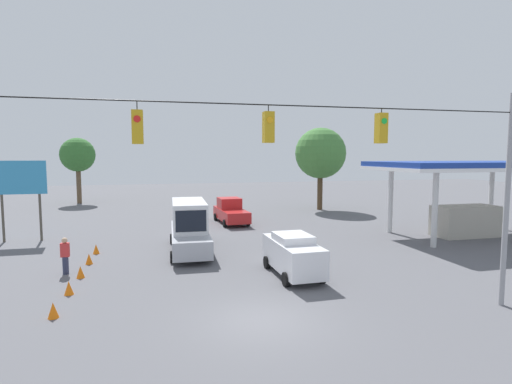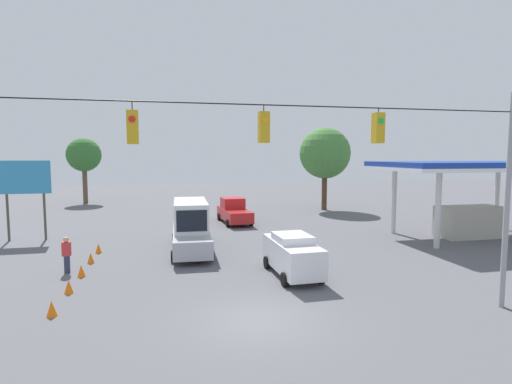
% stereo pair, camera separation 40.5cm
% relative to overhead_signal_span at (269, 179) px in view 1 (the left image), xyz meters
% --- Properties ---
extents(ground_plane, '(140.00, 140.00, 0.00)m').
position_rel_overhead_signal_span_xyz_m(ground_plane, '(0.01, -0.79, -5.04)').
color(ground_plane, '#56565B').
extents(overhead_signal_span, '(19.03, 0.38, 8.11)m').
position_rel_overhead_signal_span_xyz_m(overhead_signal_span, '(0.00, 0.00, 0.00)').
color(overhead_signal_span, '#939399').
rests_on(overhead_signal_span, ground_plane).
extents(box_truck_silver_withflow_mid, '(2.48, 7.52, 3.03)m').
position_rel_overhead_signal_span_xyz_m(box_truck_silver_withflow_mid, '(1.70, -11.90, -3.56)').
color(box_truck_silver_withflow_mid, '#A8AAB2').
rests_on(box_truck_silver_withflow_mid, ground_plane).
extents(sedan_white_crossing_near, '(2.04, 4.57, 2.03)m').
position_rel_overhead_signal_span_xyz_m(sedan_white_crossing_near, '(-2.77, -5.58, -3.99)').
color(sedan_white_crossing_near, silver).
rests_on(sedan_white_crossing_near, ground_plane).
extents(pickup_truck_red_oncoming_deep, '(2.49, 5.61, 2.12)m').
position_rel_overhead_signal_span_xyz_m(pickup_truck_red_oncoming_deep, '(-2.51, -21.18, -4.07)').
color(pickup_truck_red_oncoming_deep, red).
rests_on(pickup_truck_red_oncoming_deep, ground_plane).
extents(traffic_cone_nearest, '(0.38, 0.38, 0.58)m').
position_rel_overhead_signal_span_xyz_m(traffic_cone_nearest, '(7.21, -2.77, -4.76)').
color(traffic_cone_nearest, orange).
rests_on(traffic_cone_nearest, ground_plane).
extents(traffic_cone_second, '(0.38, 0.38, 0.58)m').
position_rel_overhead_signal_span_xyz_m(traffic_cone_second, '(7.19, -5.23, -4.76)').
color(traffic_cone_second, orange).
rests_on(traffic_cone_second, ground_plane).
extents(traffic_cone_third, '(0.38, 0.38, 0.58)m').
position_rel_overhead_signal_span_xyz_m(traffic_cone_third, '(7.15, -7.58, -4.76)').
color(traffic_cone_third, orange).
rests_on(traffic_cone_third, ground_plane).
extents(traffic_cone_fourth, '(0.38, 0.38, 0.58)m').
position_rel_overhead_signal_span_xyz_m(traffic_cone_fourth, '(7.16, -10.04, -4.76)').
color(traffic_cone_fourth, orange).
rests_on(traffic_cone_fourth, ground_plane).
extents(traffic_cone_fifth, '(0.38, 0.38, 0.58)m').
position_rel_overhead_signal_span_xyz_m(traffic_cone_fifth, '(7.13, -12.36, -4.76)').
color(traffic_cone_fifth, orange).
rests_on(traffic_cone_fifth, ground_plane).
extents(gas_station, '(13.05, 7.17, 5.36)m').
position_rel_overhead_signal_span_xyz_m(gas_station, '(-17.92, -11.59, -1.14)').
color(gas_station, navy).
rests_on(gas_station, ground_plane).
extents(roadside_billboard, '(3.27, 0.16, 5.45)m').
position_rel_overhead_signal_span_xyz_m(roadside_billboard, '(12.47, -17.24, -1.14)').
color(roadside_billboard, '#4C473D').
rests_on(roadside_billboard, ground_plane).
extents(pedestrian, '(0.40, 0.28, 1.81)m').
position_rel_overhead_signal_span_xyz_m(pedestrian, '(7.97, -8.44, -4.12)').
color(pedestrian, '#2D334C').
rests_on(pedestrian, ground_plane).
extents(tree_horizon_left, '(4.05, 4.05, 7.90)m').
position_rel_overhead_signal_span_xyz_m(tree_horizon_left, '(12.84, -39.36, 0.76)').
color(tree_horizon_left, brown).
rests_on(tree_horizon_left, ground_plane).
extents(tree_horizon_right, '(5.37, 5.37, 8.72)m').
position_rel_overhead_signal_span_xyz_m(tree_horizon_right, '(-13.29, -27.27, 0.96)').
color(tree_horizon_right, '#4C3823').
rests_on(tree_horizon_right, ground_plane).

